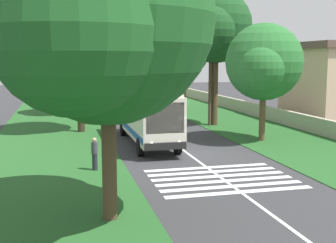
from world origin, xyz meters
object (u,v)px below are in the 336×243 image
(trailing_car_0, at_px, (144,105))
(trailing_car_1, at_px, (108,100))
(roadside_tree_left_1, at_px, (77,22))
(roadside_tree_right_3, at_px, (183,53))
(roadside_tree_left_2, at_px, (81,46))
(roadside_tree_left_3, at_px, (99,23))
(roadside_tree_right_1, at_px, (125,46))
(pedestrian, at_px, (95,153))
(roadside_building, at_px, (336,81))
(trailing_minibus_0, at_px, (125,88))
(utility_pole, at_px, (210,79))
(roadside_tree_left_0, at_px, (71,44))
(coach_bus, at_px, (146,112))
(roadside_tree_right_0, at_px, (261,64))
(roadside_tree_right_2, at_px, (213,29))

(trailing_car_0, height_order, trailing_car_1, same)
(roadside_tree_left_1, height_order, roadside_tree_right_3, roadside_tree_left_1)
(roadside_tree_left_2, bearing_deg, roadside_tree_left_3, 178.42)
(roadside_tree_right_1, xyz_separation_m, pedestrian, (-65.81, 11.30, -7.36))
(roadside_building, bearing_deg, roadside_tree_left_3, 132.09)
(trailing_car_0, relative_size, trailing_minibus_0, 0.72)
(utility_pole, bearing_deg, roadside_tree_left_0, 13.85)
(pedestrian, bearing_deg, roadside_tree_left_1, 0.80)
(roadside_tree_left_2, relative_size, roadside_building, 1.15)
(roadside_tree_left_2, relative_size, pedestrian, 6.17)
(trailing_minibus_0, xyz_separation_m, utility_pole, (-28.58, -3.20, 2.53))
(coach_bus, relative_size, trailing_car_1, 2.60)
(roadside_tree_left_3, height_order, roadside_tree_right_0, roadside_tree_left_3)
(roadside_tree_left_3, relative_size, roadside_tree_right_3, 1.16)
(roadside_tree_right_3, bearing_deg, roadside_tree_right_0, -179.38)
(trailing_car_1, relative_size, utility_pole, 0.55)
(roadside_tree_right_1, distance_m, roadside_building, 52.95)
(roadside_tree_right_1, bearing_deg, roadside_tree_left_0, 134.42)
(trailing_minibus_0, distance_m, roadside_tree_right_1, 25.09)
(pedestrian, bearing_deg, roadside_building, -58.61)
(roadside_tree_left_0, distance_m, utility_pole, 43.36)
(trailing_car_0, xyz_separation_m, roadside_tree_right_1, (40.02, -3.88, 7.61))
(roadside_tree_left_0, xyz_separation_m, roadside_building, (-40.64, -23.40, -4.59))
(roadside_tree_left_3, distance_m, roadside_tree_right_3, 34.66)
(roadside_tree_left_3, relative_size, roadside_building, 1.20)
(trailing_minibus_0, relative_size, roadside_tree_left_3, 0.55)
(roadside_tree_left_1, xyz_separation_m, roadside_tree_right_1, (52.98, -11.48, -0.23))
(roadside_tree_left_1, distance_m, pedestrian, 14.91)
(trailing_car_1, bearing_deg, trailing_minibus_0, -19.35)
(roadside_tree_left_1, relative_size, pedestrian, 6.93)
(trailing_car_0, bearing_deg, utility_pole, -164.67)
(roadside_tree_right_0, bearing_deg, utility_pole, 8.49)
(roadside_tree_right_2, bearing_deg, roadside_tree_left_0, 14.35)
(roadside_tree_right_3, xyz_separation_m, roadside_building, (-10.67, -12.16, -2.71))
(trailing_minibus_0, xyz_separation_m, roadside_tree_right_3, (-16.66, -4.11, 4.84))
(coach_bus, bearing_deg, roadside_building, -68.59)
(roadside_tree_left_2, xyz_separation_m, roadside_tree_right_2, (-11.12, -10.56, 1.17))
(roadside_tree_left_3, xyz_separation_m, roadside_tree_right_3, (32.50, -12.02, -0.54))
(roadside_tree_left_2, distance_m, roadside_tree_right_1, 42.51)
(trailing_car_0, height_order, trailing_minibus_0, trailing_minibus_0)
(roadside_tree_left_0, xyz_separation_m, roadside_tree_right_1, (10.58, -10.79, -0.00))
(roadside_tree_right_1, bearing_deg, coach_bus, 172.99)
(roadside_tree_right_2, bearing_deg, roadside_tree_left_3, 151.19)
(roadside_tree_left_0, relative_size, roadside_tree_right_0, 1.45)
(coach_bus, bearing_deg, roadside_tree_left_3, 162.94)
(roadside_tree_left_3, bearing_deg, roadside_tree_right_0, -43.11)
(roadside_building, bearing_deg, utility_pole, 95.49)
(roadside_tree_left_2, distance_m, roadside_tree_right_2, 15.38)
(roadside_tree_left_0, xyz_separation_m, roadside_tree_left_2, (-30.55, -0.11, -1.16))
(roadside_tree_right_0, height_order, utility_pole, roadside_tree_right_0)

